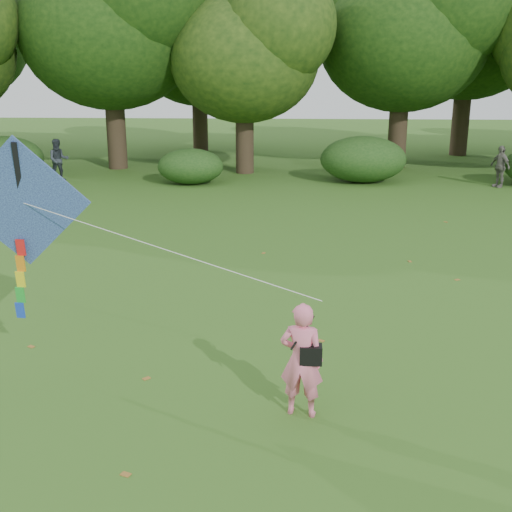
{
  "coord_description": "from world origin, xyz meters",
  "views": [
    {
      "loc": [
        -0.01,
        -8.52,
        4.65
      ],
      "look_at": [
        -0.56,
        2.0,
        1.5
      ],
      "focal_mm": 45.0,
      "sensor_mm": 36.0,
      "label": 1
    }
  ],
  "objects_px": {
    "flying_kite": "(23,206)",
    "bystander_left": "(59,160)",
    "bystander_right": "(500,166)",
    "man_kite_flyer": "(302,360)"
  },
  "relations": [
    {
      "from": "bystander_right",
      "to": "flying_kite",
      "type": "distance_m",
      "value": 20.48
    },
    {
      "from": "bystander_right",
      "to": "flying_kite",
      "type": "xyz_separation_m",
      "value": [
        -12.27,
        -16.3,
        1.79
      ]
    },
    {
      "from": "man_kite_flyer",
      "to": "flying_kite",
      "type": "relative_size",
      "value": 0.3
    },
    {
      "from": "bystander_left",
      "to": "flying_kite",
      "type": "distance_m",
      "value": 17.88
    },
    {
      "from": "flying_kite",
      "to": "bystander_left",
      "type": "bearing_deg",
      "value": 108.25
    },
    {
      "from": "man_kite_flyer",
      "to": "bystander_left",
      "type": "xyz_separation_m",
      "value": [
        -9.78,
        18.23,
        0.04
      ]
    },
    {
      "from": "bystander_left",
      "to": "bystander_right",
      "type": "bearing_deg",
      "value": -25.55
    },
    {
      "from": "bystander_left",
      "to": "bystander_right",
      "type": "xyz_separation_m",
      "value": [
        17.84,
        -0.6,
        -0.04
      ]
    },
    {
      "from": "man_kite_flyer",
      "to": "bystander_left",
      "type": "bearing_deg",
      "value": -51.29
    },
    {
      "from": "bystander_right",
      "to": "bystander_left",
      "type": "bearing_deg",
      "value": -119.07
    }
  ]
}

